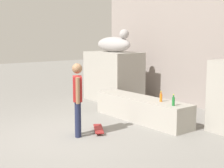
# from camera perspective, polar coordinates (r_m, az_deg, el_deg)

# --- Properties ---
(ground_plane) EXTENTS (40.00, 40.00, 0.00)m
(ground_plane) POSITION_cam_1_polar(r_m,az_deg,el_deg) (7.63, -8.82, -9.14)
(ground_plane) COLOR gray
(facade_wall) EXTENTS (9.00, 0.60, 5.94)m
(facade_wall) POSITION_cam_1_polar(r_m,az_deg,el_deg) (10.90, 16.34, 11.67)
(facade_wall) COLOR gray
(facade_wall) RESTS_ON ground_plane
(pedestal_left) EXTENTS (1.95, 1.23, 1.71)m
(pedestal_left) POSITION_cam_1_polar(r_m,az_deg,el_deg) (11.59, 0.26, 1.32)
(pedestal_left) COLOR #A39E93
(pedestal_left) RESTS_ON ground_plane
(statue_reclining_left) EXTENTS (1.62, 0.61, 0.78)m
(statue_reclining_left) POSITION_cam_1_polar(r_m,az_deg,el_deg) (11.47, 0.38, 6.96)
(statue_reclining_left) COLOR #AAA5A4
(statue_reclining_left) RESTS_ON pedestal_left
(ledge_block) EXTENTS (3.09, 0.71, 0.63)m
(ledge_block) POSITION_cam_1_polar(r_m,az_deg,el_deg) (8.97, 5.09, -4.31)
(ledge_block) COLOR #A39E93
(ledge_block) RESTS_ON ground_plane
(skater) EXTENTS (0.48, 0.36, 1.67)m
(skater) POSITION_cam_1_polar(r_m,az_deg,el_deg) (7.50, -5.97, -2.13)
(skater) COLOR #1E233F
(skater) RESTS_ON ground_plane
(skateboard) EXTENTS (0.79, 0.59, 0.08)m
(skateboard) POSITION_cam_1_polar(r_m,az_deg,el_deg) (7.99, -2.35, -7.75)
(skateboard) COLOR maroon
(skateboard) RESTS_ON ground_plane
(bottle_green) EXTENTS (0.07, 0.07, 0.27)m
(bottle_green) POSITION_cam_1_polar(r_m,az_deg,el_deg) (7.96, 10.55, -2.92)
(bottle_green) COLOR #1E722D
(bottle_green) RESTS_ON ledge_block
(bottle_orange) EXTENTS (0.07, 0.07, 0.27)m
(bottle_orange) POSITION_cam_1_polar(r_m,az_deg,el_deg) (8.39, 8.44, -2.30)
(bottle_orange) COLOR orange
(bottle_orange) RESTS_ON ledge_block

